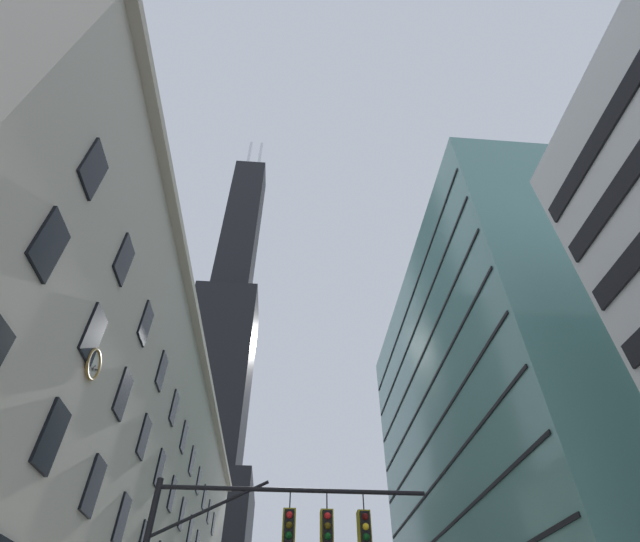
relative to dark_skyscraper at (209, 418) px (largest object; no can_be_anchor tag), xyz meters
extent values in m
cube|color=beige|center=(4.45, -69.36, -39.40)|extent=(13.08, 65.42, 24.77)
cube|color=#B2A893|center=(11.23, -69.36, -27.72)|extent=(0.70, 65.42, 0.60)
cube|color=black|center=(11.03, -93.07, -43.59)|extent=(0.14, 1.40, 2.20)
cube|color=black|center=(11.03, -88.07, -43.59)|extent=(0.14, 1.40, 2.20)
cube|color=black|center=(11.03, -83.07, -43.59)|extent=(0.14, 1.40, 2.20)
cube|color=black|center=(11.03, -98.07, -39.39)|extent=(0.14, 1.40, 2.20)
cube|color=black|center=(11.03, -93.07, -39.39)|extent=(0.14, 1.40, 2.20)
cube|color=black|center=(11.03, -88.07, -39.39)|extent=(0.14, 1.40, 2.20)
cube|color=black|center=(11.03, -83.07, -39.39)|extent=(0.14, 1.40, 2.20)
cube|color=black|center=(11.03, -78.07, -39.39)|extent=(0.14, 1.40, 2.20)
cube|color=black|center=(11.03, -73.07, -39.39)|extent=(0.14, 1.40, 2.20)
cube|color=black|center=(11.03, -68.07, -39.39)|extent=(0.14, 1.40, 2.20)
cube|color=black|center=(11.03, -63.07, -39.39)|extent=(0.14, 1.40, 2.20)
cube|color=black|center=(11.03, -98.07, -35.19)|extent=(0.14, 1.40, 2.20)
cube|color=black|center=(11.03, -93.07, -35.19)|extent=(0.14, 1.40, 2.20)
cube|color=black|center=(11.03, -88.07, -35.19)|extent=(0.14, 1.40, 2.20)
cube|color=black|center=(11.03, -83.07, -35.19)|extent=(0.14, 1.40, 2.20)
cube|color=black|center=(11.03, -78.07, -35.19)|extent=(0.14, 1.40, 2.20)
cube|color=black|center=(11.03, -73.07, -35.19)|extent=(0.14, 1.40, 2.20)
cube|color=black|center=(11.03, -68.07, -35.19)|extent=(0.14, 1.40, 2.20)
cube|color=black|center=(11.03, -63.07, -35.19)|extent=(0.14, 1.40, 2.20)
cube|color=black|center=(11.03, -58.07, -35.19)|extent=(0.14, 1.40, 2.20)
cube|color=black|center=(11.03, -53.07, -35.19)|extent=(0.14, 1.40, 2.20)
cube|color=black|center=(11.03, -48.07, -35.19)|extent=(0.14, 1.40, 2.20)
torus|color=olive|center=(11.10, -92.22, -40.26)|extent=(0.12, 1.32, 1.32)
cylinder|color=silver|center=(11.06, -92.22, -40.26)|extent=(0.05, 1.14, 1.14)
cube|color=black|center=(11.13, -92.14, -40.39)|extent=(0.03, 0.26, 0.32)
cube|color=black|center=(11.13, -92.01, -40.37)|extent=(0.03, 0.47, 0.28)
cube|color=black|center=(0.00, 0.00, 10.71)|extent=(17.61, 17.61, 52.63)
cube|color=black|center=(0.00, 0.00, 69.92)|extent=(11.32, 11.32, 65.79)
cylinder|color=silver|center=(-2.26, 0.00, 114.04)|extent=(1.20, 1.20, 22.45)
cylinder|color=silver|center=(2.26, 0.00, 114.04)|extent=(1.20, 1.20, 22.45)
cube|color=black|center=(32.93, -98.69, -33.79)|extent=(0.16, 9.97, 1.10)
cube|color=black|center=(32.93, -98.69, -30.79)|extent=(0.16, 9.97, 1.10)
cube|color=slate|center=(42.23, -66.30, -31.52)|extent=(18.49, 41.27, 40.54)
cube|color=black|center=(32.94, -66.30, -39.79)|extent=(0.12, 40.27, 0.24)
cube|color=black|center=(32.94, -66.30, -35.79)|extent=(0.12, 40.27, 0.24)
cube|color=black|center=(32.94, -66.30, -31.79)|extent=(0.12, 40.27, 0.24)
cube|color=black|center=(32.94, -66.30, -27.79)|extent=(0.12, 40.27, 0.24)
cube|color=black|center=(32.94, -66.30, -23.79)|extent=(0.12, 40.27, 0.24)
cube|color=black|center=(32.94, -66.30, -19.79)|extent=(0.12, 40.27, 0.24)
cube|color=black|center=(32.94, -66.30, -15.79)|extent=(0.12, 40.27, 0.24)
cylinder|color=black|center=(19.31, -93.30, -45.18)|extent=(8.55, 0.14, 0.14)
cylinder|color=black|center=(16.75, -93.30, -45.78)|extent=(3.51, 0.10, 1.76)
cylinder|color=black|center=(19.21, -93.30, -45.48)|extent=(0.04, 0.04, 0.60)
cube|color=black|center=(19.21, -93.30, -46.23)|extent=(0.30, 0.30, 0.90)
cube|color=olive|center=(19.21, -93.13, -46.23)|extent=(0.40, 0.40, 1.04)
sphere|color=red|center=(19.21, -93.46, -45.95)|extent=(0.20, 0.20, 0.20)
sphere|color=#4B3A08|center=(19.21, -93.46, -46.23)|extent=(0.20, 0.20, 0.20)
sphere|color=#083D10|center=(19.21, -93.46, -46.51)|extent=(0.20, 0.20, 0.20)
cylinder|color=black|center=(20.38, -93.30, -45.48)|extent=(0.04, 0.04, 0.60)
cube|color=black|center=(20.38, -93.30, -46.23)|extent=(0.30, 0.30, 0.90)
cube|color=olive|center=(20.38, -93.13, -46.23)|extent=(0.40, 0.40, 1.04)
sphere|color=red|center=(20.38, -93.46, -45.95)|extent=(0.20, 0.20, 0.20)
sphere|color=#4B3A08|center=(20.38, -93.46, -46.23)|extent=(0.20, 0.20, 0.20)
sphere|color=#083D10|center=(20.38, -93.46, -46.51)|extent=(0.20, 0.20, 0.20)
cylinder|color=black|center=(21.56, -93.30, -45.48)|extent=(0.04, 0.04, 0.60)
cube|color=black|center=(21.56, -93.30, -46.23)|extent=(0.30, 0.30, 0.90)
cube|color=olive|center=(21.56, -93.13, -46.23)|extent=(0.40, 0.40, 1.04)
sphere|color=#450808|center=(21.56, -93.46, -45.95)|extent=(0.20, 0.20, 0.20)
sphere|color=yellow|center=(21.56, -93.46, -46.23)|extent=(0.20, 0.20, 0.20)
sphere|color=#083D10|center=(21.56, -93.46, -46.51)|extent=(0.20, 0.20, 0.20)
camera|label=1|loc=(18.93, -108.89, -50.02)|focal=25.64mm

